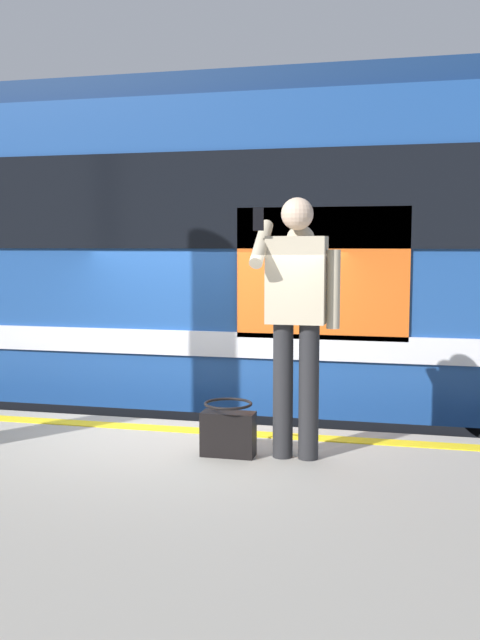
% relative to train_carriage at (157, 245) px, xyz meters
% --- Properties ---
extents(ground_plane, '(25.84, 25.84, 0.00)m').
position_rel_train_carriage_xyz_m(ground_plane, '(-1.10, 2.33, -2.56)').
color(ground_plane, '#3D3D3F').
extents(platform, '(17.22, 4.74, 1.09)m').
position_rel_train_carriage_xyz_m(platform, '(-1.10, 4.71, -2.01)').
color(platform, '#9E998E').
rests_on(platform, ground).
extents(safety_line, '(16.88, 0.16, 0.01)m').
position_rel_train_carriage_xyz_m(safety_line, '(-1.10, 2.63, -1.47)').
color(safety_line, yellow).
rests_on(safety_line, platform).
extents(track_rail_near, '(22.39, 0.08, 0.16)m').
position_rel_train_carriage_xyz_m(track_rail_near, '(-1.10, 0.71, -2.48)').
color(track_rail_near, slate).
rests_on(track_rail_near, ground).
extents(track_rail_far, '(22.39, 0.08, 0.16)m').
position_rel_train_carriage_xyz_m(track_rail_far, '(-1.10, -0.72, -2.48)').
color(track_rail_far, slate).
rests_on(track_rail_far, ground).
extents(train_carriage, '(12.05, 3.00, 4.04)m').
position_rel_train_carriage_xyz_m(train_carriage, '(0.00, 0.00, 0.00)').
color(train_carriage, '#1E478C').
rests_on(train_carriage, ground).
extents(passenger, '(0.57, 0.55, 1.80)m').
position_rel_train_carriage_xyz_m(passenger, '(-2.14, 3.15, -0.40)').
color(passenger, '#262628').
rests_on(passenger, platform).
extents(handbag, '(0.38, 0.34, 0.38)m').
position_rel_train_carriage_xyz_m(handbag, '(-1.67, 3.22, -1.29)').
color(handbag, black).
rests_on(handbag, platform).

